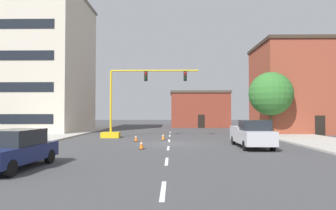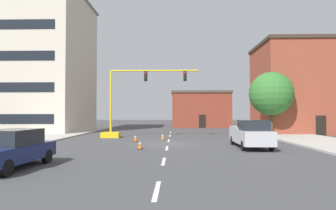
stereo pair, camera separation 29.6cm
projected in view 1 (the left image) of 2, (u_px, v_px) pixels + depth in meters
The scene contains 19 objects.
ground_plane at pixel (169, 144), 23.13m from camera, with size 160.00×160.00×0.00m, color #424244.
sidewalk_left at pixel (53, 135), 31.33m from camera, with size 6.00×56.00×0.14m, color #B2ADA3.
sidewalk_right at pixel (289, 135), 30.93m from camera, with size 6.00×56.00×0.14m, color #B2ADA3.
lane_stripe_seg_0 at pixel (163, 190), 9.14m from camera, with size 0.16×2.40×0.01m, color silver.
lane_stripe_seg_1 at pixel (167, 161), 14.64m from camera, with size 0.16×2.40×0.01m, color silver.
lane_stripe_seg_2 at pixel (168, 148), 20.13m from camera, with size 0.16×2.40×0.01m, color silver.
lane_stripe_seg_3 at pixel (169, 141), 25.63m from camera, with size 0.16×2.40×0.01m, color silver.
lane_stripe_seg_4 at pixel (170, 136), 31.13m from camera, with size 0.16×2.40×0.01m, color silver.
lane_stripe_seg_5 at pixel (170, 132), 36.63m from camera, with size 0.16×2.40×0.01m, color silver.
building_tall_left at pixel (32, 64), 38.96m from camera, with size 14.30×13.35×18.34m.
building_brick_center at pixel (199, 109), 52.22m from camera, with size 10.28×9.28×6.28m.
building_row_right at pixel (301, 88), 36.19m from camera, with size 11.09×9.28×11.20m.
traffic_signal_gantry at pixel (123, 115), 28.78m from camera, with size 9.71×1.20×6.83m.
tree_right_mid at pixel (271, 94), 31.33m from camera, with size 4.74×4.74×6.96m.
pickup_truck_silver at pixel (251, 134), 20.52m from camera, with size 2.04×5.41×1.99m.
sedan_navy_near_left at pixel (15, 149), 12.68m from camera, with size 2.17×4.62×1.74m.
traffic_cone_roadside_a at pixel (136, 138), 24.74m from camera, with size 0.36×0.36×0.63m.
traffic_cone_roadside_b at pixel (142, 145), 19.61m from camera, with size 0.36×0.36×0.61m.
traffic_cone_roadside_c at pixel (163, 137), 26.23m from camera, with size 0.36×0.36×0.60m.
Camera 1 is at (0.30, -23.21, 2.47)m, focal length 30.64 mm.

